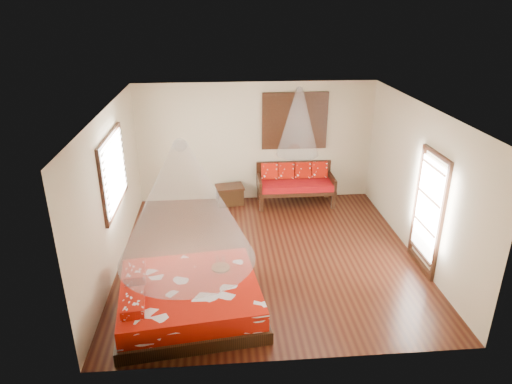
# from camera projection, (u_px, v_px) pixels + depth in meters

# --- Properties ---
(room) EXTENTS (5.54, 5.54, 2.84)m
(room) POSITION_uv_depth(u_px,v_px,m) (269.00, 187.00, 8.11)
(room) COLOR black
(room) RESTS_ON ground
(bed) EXTENTS (2.37, 2.19, 0.64)m
(bed) POSITION_uv_depth(u_px,v_px,m) (189.00, 298.00, 6.98)
(bed) COLOR black
(bed) RESTS_ON floor
(daybed) EXTENTS (1.78, 0.79, 0.95)m
(daybed) POSITION_uv_depth(u_px,v_px,m) (295.00, 182.00, 10.71)
(daybed) COLOR black
(daybed) RESTS_ON floor
(storage_chest) EXTENTS (0.70, 0.56, 0.44)m
(storage_chest) POSITION_uv_depth(u_px,v_px,m) (230.00, 195.00, 10.77)
(storage_chest) COLOR black
(storage_chest) RESTS_ON floor
(shutter_panel) EXTENTS (1.52, 0.06, 1.32)m
(shutter_panel) POSITION_uv_depth(u_px,v_px,m) (295.00, 121.00, 10.48)
(shutter_panel) COLOR black
(shutter_panel) RESTS_ON wall_back
(window_left) EXTENTS (0.10, 1.74, 1.34)m
(window_left) POSITION_uv_depth(u_px,v_px,m) (114.00, 172.00, 7.97)
(window_left) COLOR black
(window_left) RESTS_ON wall_left
(glazed_door) EXTENTS (0.08, 1.02, 2.16)m
(glazed_door) POSITION_uv_depth(u_px,v_px,m) (428.00, 213.00, 7.90)
(glazed_door) COLOR black
(glazed_door) RESTS_ON floor
(wine_tray) EXTENTS (0.30, 0.30, 0.24)m
(wine_tray) POSITION_uv_depth(u_px,v_px,m) (221.00, 265.00, 7.28)
(wine_tray) COLOR brown
(wine_tray) RESTS_ON bed
(mosquito_net_main) EXTENTS (2.00, 2.00, 1.80)m
(mosquito_net_main) POSITION_uv_depth(u_px,v_px,m) (184.00, 203.00, 6.37)
(mosquito_net_main) COLOR white
(mosquito_net_main) RESTS_ON ceiling
(mosquito_net_daybed) EXTENTS (0.95, 0.95, 1.50)m
(mosquito_net_daybed) POSITION_uv_depth(u_px,v_px,m) (298.00, 122.00, 10.02)
(mosquito_net_daybed) COLOR white
(mosquito_net_daybed) RESTS_ON ceiling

